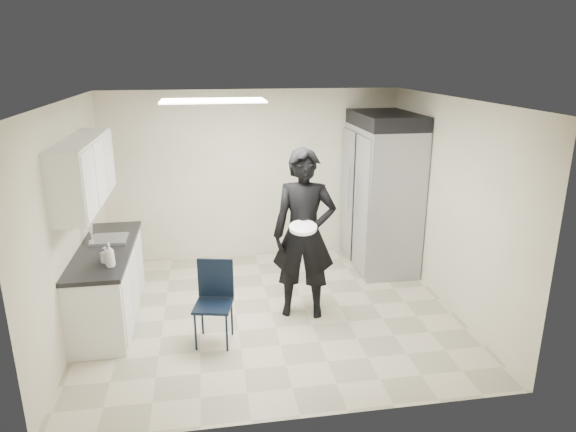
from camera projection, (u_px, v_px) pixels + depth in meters
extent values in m
plane|color=#BCAF93|center=(271.00, 312.00, 6.42)|extent=(4.50, 4.50, 0.00)
plane|color=silver|center=(269.00, 100.00, 5.64)|extent=(4.50, 4.50, 0.00)
plane|color=beige|center=(253.00, 175.00, 7.92)|extent=(4.50, 0.00, 4.50)
plane|color=beige|center=(69.00, 223.00, 5.68)|extent=(0.00, 4.00, 4.00)
plane|color=beige|center=(449.00, 204.00, 6.38)|extent=(0.00, 4.00, 4.00)
cube|color=white|center=(213.00, 101.00, 5.94)|extent=(1.20, 0.60, 0.02)
cube|color=silver|center=(108.00, 285.00, 6.18)|extent=(0.60, 1.90, 0.86)
cube|color=black|center=(104.00, 250.00, 6.04)|extent=(0.64, 1.95, 0.05)
cube|color=gray|center=(110.00, 243.00, 6.29)|extent=(0.42, 0.40, 0.14)
cylinder|color=silver|center=(91.00, 233.00, 6.21)|extent=(0.02, 0.02, 0.24)
cube|color=silver|center=(84.00, 172.00, 5.74)|extent=(0.35, 1.80, 0.75)
cube|color=black|center=(99.00, 169.00, 6.88)|extent=(0.22, 0.30, 0.35)
cube|color=yellow|center=(73.00, 227.00, 5.80)|extent=(0.00, 0.12, 0.07)
cube|color=yellow|center=(77.00, 224.00, 6.00)|extent=(0.00, 0.12, 0.07)
cube|color=gray|center=(382.00, 198.00, 7.59)|extent=(0.80, 1.35, 2.10)
cube|color=black|center=(386.00, 120.00, 7.25)|extent=(0.80, 1.35, 0.20)
cube|color=black|center=(213.00, 306.00, 5.62)|extent=(0.48, 0.48, 0.90)
imported|color=black|center=(304.00, 235.00, 6.10)|extent=(0.86, 0.67, 2.07)
cylinder|color=silver|center=(303.00, 228.00, 5.81)|extent=(0.38, 0.38, 0.04)
imported|color=white|center=(110.00, 255.00, 5.45)|extent=(0.12, 0.12, 0.26)
imported|color=#A9AAB5|center=(106.00, 255.00, 5.57)|extent=(0.11, 0.12, 0.18)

